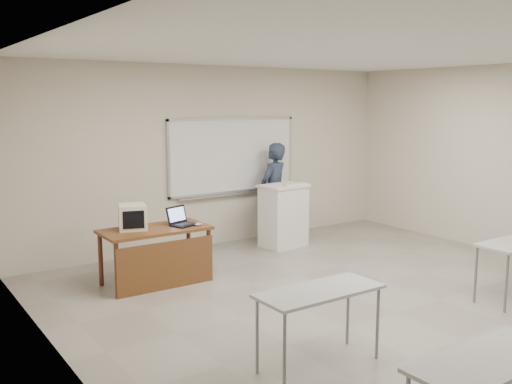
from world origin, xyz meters
TOP-DOWN VIEW (x-y plane):
  - floor at (0.00, 0.00)m, footprint 7.00×8.00m
  - whiteboard at (0.30, 3.97)m, footprint 2.48×0.10m
  - student_desks at (-0.00, -1.35)m, footprint 4.40×2.20m
  - instructor_desk at (-1.80, 2.49)m, footprint 1.42×0.71m
  - podium at (0.80, 3.20)m, footprint 0.74×0.54m
  - crt_monitor at (-2.05, 2.73)m, footprint 0.36×0.41m
  - laptop at (-1.40, 2.58)m, footprint 0.34×0.31m
  - mouse at (-1.25, 2.40)m, footprint 0.12×0.09m
  - keyboard at (0.95, 3.08)m, footprint 0.45×0.16m
  - presenter at (0.97, 3.70)m, footprint 0.73×0.61m

SIDE VIEW (x-z plane):
  - floor at x=0.00m, z-range -0.01..0.00m
  - podium at x=0.80m, z-range 0.00..1.05m
  - instructor_desk at x=-1.80m, z-range 0.17..0.92m
  - student_desks at x=0.00m, z-range 0.31..1.04m
  - mouse at x=-1.25m, z-range 0.75..0.79m
  - laptop at x=-1.40m, z-range 0.68..0.93m
  - presenter at x=0.97m, z-range 0.00..1.71m
  - crt_monitor at x=-2.05m, z-range 0.74..1.08m
  - keyboard at x=0.95m, z-range 1.05..1.07m
  - whiteboard at x=0.30m, z-range 0.83..2.14m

